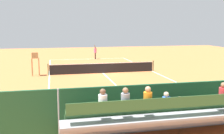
% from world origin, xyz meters
% --- Properties ---
extents(ground_plane, '(60.00, 60.00, 0.00)m').
position_xyz_m(ground_plane, '(0.00, 0.00, 0.00)').
color(ground_plane, '#C66B38').
extents(court_line_markings, '(10.10, 22.20, 0.01)m').
position_xyz_m(court_line_markings, '(0.00, -0.04, 0.00)').
color(court_line_markings, white).
rests_on(court_line_markings, ground).
extents(tennis_net, '(10.30, 0.10, 1.07)m').
position_xyz_m(tennis_net, '(0.00, 0.00, 0.50)').
color(tennis_net, black).
rests_on(tennis_net, ground).
extents(backdrop_wall, '(18.00, 0.16, 2.00)m').
position_xyz_m(backdrop_wall, '(0.00, 14.00, 1.00)').
color(backdrop_wall, '#235633').
rests_on(backdrop_wall, ground).
extents(bleacher_stand, '(9.06, 2.40, 2.48)m').
position_xyz_m(bleacher_stand, '(-0.03, 15.42, 1.00)').
color(bleacher_stand, '#9EA0A5').
rests_on(bleacher_stand, ground).
extents(umpire_chair, '(0.67, 0.67, 2.14)m').
position_xyz_m(umpire_chair, '(6.20, 0.05, 1.31)').
color(umpire_chair, '#A88456').
rests_on(umpire_chair, ground).
extents(courtside_bench, '(1.80, 0.40, 0.93)m').
position_xyz_m(courtside_bench, '(-2.99, 13.27, 0.56)').
color(courtside_bench, '#33383D').
rests_on(courtside_bench, ground).
extents(equipment_bag, '(0.90, 0.36, 0.36)m').
position_xyz_m(equipment_bag, '(-0.85, 13.40, 0.18)').
color(equipment_bag, '#334C8C').
rests_on(equipment_bag, ground).
extents(tennis_player, '(0.44, 0.56, 1.93)m').
position_xyz_m(tennis_player, '(-0.98, -10.79, 1.02)').
color(tennis_player, black).
rests_on(tennis_player, ground).
extents(tennis_racket, '(0.37, 0.59, 0.03)m').
position_xyz_m(tennis_racket, '(-0.50, -10.76, 0.01)').
color(tennis_racket, black).
rests_on(tennis_racket, ground).
extents(tennis_ball_near, '(0.07, 0.07, 0.07)m').
position_xyz_m(tennis_ball_near, '(-0.38, -7.69, 0.03)').
color(tennis_ball_near, '#CCDB33').
rests_on(tennis_ball_near, ground).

